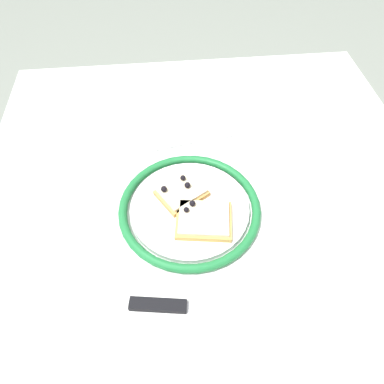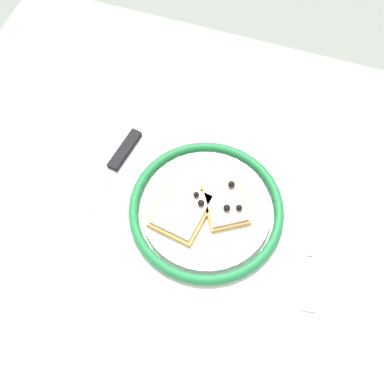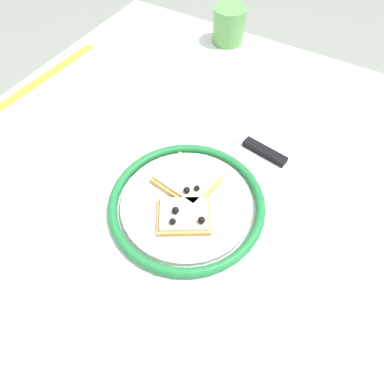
{
  "view_description": "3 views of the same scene",
  "coord_description": "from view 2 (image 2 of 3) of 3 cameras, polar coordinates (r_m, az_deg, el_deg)",
  "views": [
    {
      "loc": [
        0.37,
        -0.08,
        1.3
      ],
      "look_at": [
        -0.05,
        -0.04,
        0.78
      ],
      "focal_mm": 33.12,
      "sensor_mm": 36.0,
      "label": 1
    },
    {
      "loc": [
        -0.1,
        0.26,
        1.46
      ],
      "look_at": [
        0.01,
        -0.06,
        0.79
      ],
      "focal_mm": 41.76,
      "sensor_mm": 36.0,
      "label": 2
    },
    {
      "loc": [
        -0.29,
        -0.21,
        1.24
      ],
      "look_at": [
        -0.0,
        -0.05,
        0.78
      ],
      "focal_mm": 31.96,
      "sensor_mm": 36.0,
      "label": 3
    }
  ],
  "objects": [
    {
      "name": "dining_table",
      "position": [
        0.83,
        -0.67,
        -7.01
      ],
      "size": [
        1.06,
        0.92,
        0.75
      ],
      "color": "white",
      "rests_on": "ground_plane"
    },
    {
      "name": "pizza_slice_near",
      "position": [
        0.75,
        -1.27,
        -2.38
      ],
      "size": [
        0.1,
        0.11,
        0.03
      ],
      "color": "tan",
      "rests_on": "plate"
    },
    {
      "name": "plate",
      "position": [
        0.76,
        1.82,
        -2.13
      ],
      "size": [
        0.27,
        0.27,
        0.02
      ],
      "color": "white",
      "rests_on": "dining_table"
    },
    {
      "name": "ground_plane",
      "position": [
        1.48,
        -0.39,
        -15.83
      ],
      "size": [
        6.0,
        6.0,
        0.0
      ],
      "primitive_type": "plane",
      "color": "gray"
    },
    {
      "name": "fork",
      "position": [
        0.77,
        14.73,
        -7.41
      ],
      "size": [
        0.05,
        0.2,
        0.0
      ],
      "color": "#BCBCBC",
      "rests_on": "dining_table"
    },
    {
      "name": "pizza_slice_far",
      "position": [
        0.76,
        4.27,
        -1.56
      ],
      "size": [
        0.1,
        0.11,
        0.03
      ],
      "color": "tan",
      "rests_on": "plate"
    },
    {
      "name": "knife",
      "position": [
        0.82,
        -9.75,
        3.59
      ],
      "size": [
        0.06,
        0.24,
        0.01
      ],
      "color": "silver",
      "rests_on": "dining_table"
    }
  ]
}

